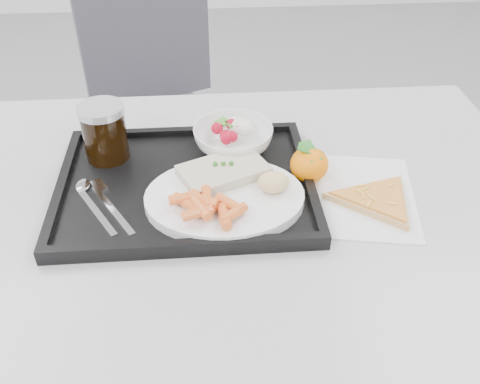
{
  "coord_description": "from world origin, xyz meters",
  "views": [
    {
      "loc": [
        -0.01,
        -0.43,
        1.33
      ],
      "look_at": [
        0.05,
        0.29,
        0.77
      ],
      "focal_mm": 40.0,
      "sensor_mm": 36.0,
      "label": 1
    }
  ],
  "objects_px": {
    "tray": "(186,185)",
    "tangerine": "(309,165)",
    "pizza_slice": "(377,199)",
    "salad_bowl": "(233,139)",
    "chair": "(149,96)",
    "dinner_plate": "(225,198)",
    "cola_glass": "(104,131)",
    "table": "(215,229)"
  },
  "relations": [
    {
      "from": "table",
      "to": "pizza_slice",
      "type": "height_order",
      "value": "pizza_slice"
    },
    {
      "from": "salad_bowl",
      "to": "cola_glass",
      "type": "relative_size",
      "value": 1.41
    },
    {
      "from": "dinner_plate",
      "to": "tangerine",
      "type": "height_order",
      "value": "tangerine"
    },
    {
      "from": "cola_glass",
      "to": "tangerine",
      "type": "xyz_separation_m",
      "value": [
        0.37,
        -0.09,
        -0.04
      ]
    },
    {
      "from": "chair",
      "to": "cola_glass",
      "type": "height_order",
      "value": "chair"
    },
    {
      "from": "tray",
      "to": "salad_bowl",
      "type": "xyz_separation_m",
      "value": [
        0.09,
        0.1,
        0.03
      ]
    },
    {
      "from": "table",
      "to": "tangerine",
      "type": "bearing_deg",
      "value": 14.56
    },
    {
      "from": "salad_bowl",
      "to": "tangerine",
      "type": "distance_m",
      "value": 0.16
    },
    {
      "from": "chair",
      "to": "tray",
      "type": "xyz_separation_m",
      "value": [
        0.13,
        -0.78,
        0.22
      ]
    },
    {
      "from": "cola_glass",
      "to": "tangerine",
      "type": "relative_size",
      "value": 1.43
    },
    {
      "from": "chair",
      "to": "cola_glass",
      "type": "distance_m",
      "value": 0.74
    },
    {
      "from": "tangerine",
      "to": "cola_glass",
      "type": "bearing_deg",
      "value": 167.03
    },
    {
      "from": "chair",
      "to": "tray",
      "type": "height_order",
      "value": "chair"
    },
    {
      "from": "chair",
      "to": "dinner_plate",
      "type": "bearing_deg",
      "value": -76.62
    },
    {
      "from": "table",
      "to": "salad_bowl",
      "type": "bearing_deg",
      "value": 72.68
    },
    {
      "from": "chair",
      "to": "dinner_plate",
      "type": "xyz_separation_m",
      "value": [
        0.2,
        -0.84,
        0.24
      ]
    },
    {
      "from": "salad_bowl",
      "to": "cola_glass",
      "type": "height_order",
      "value": "cola_glass"
    },
    {
      "from": "salad_bowl",
      "to": "pizza_slice",
      "type": "height_order",
      "value": "salad_bowl"
    },
    {
      "from": "table",
      "to": "cola_glass",
      "type": "height_order",
      "value": "cola_glass"
    },
    {
      "from": "tray",
      "to": "tangerine",
      "type": "bearing_deg",
      "value": 2.51
    },
    {
      "from": "salad_bowl",
      "to": "cola_glass",
      "type": "xyz_separation_m",
      "value": [
        -0.24,
        -0.01,
        0.03
      ]
    },
    {
      "from": "tray",
      "to": "cola_glass",
      "type": "height_order",
      "value": "cola_glass"
    },
    {
      "from": "table",
      "to": "salad_bowl",
      "type": "relative_size",
      "value": 7.89
    },
    {
      "from": "salad_bowl",
      "to": "tangerine",
      "type": "height_order",
      "value": "tangerine"
    },
    {
      "from": "chair",
      "to": "salad_bowl",
      "type": "xyz_separation_m",
      "value": [
        0.22,
        -0.67,
        0.25
      ]
    },
    {
      "from": "table",
      "to": "salad_bowl",
      "type": "height_order",
      "value": "salad_bowl"
    },
    {
      "from": "tangerine",
      "to": "pizza_slice",
      "type": "relative_size",
      "value": 0.34
    },
    {
      "from": "chair",
      "to": "cola_glass",
      "type": "bearing_deg",
      "value": -91.12
    },
    {
      "from": "chair",
      "to": "tray",
      "type": "bearing_deg",
      "value": -80.27
    },
    {
      "from": "chair",
      "to": "salad_bowl",
      "type": "distance_m",
      "value": 0.75
    },
    {
      "from": "cola_glass",
      "to": "pizza_slice",
      "type": "height_order",
      "value": "cola_glass"
    },
    {
      "from": "table",
      "to": "pizza_slice",
      "type": "distance_m",
      "value": 0.29
    },
    {
      "from": "dinner_plate",
      "to": "salad_bowl",
      "type": "relative_size",
      "value": 1.78
    },
    {
      "from": "table",
      "to": "chair",
      "type": "xyz_separation_m",
      "value": [
        -0.18,
        0.81,
        -0.15
      ]
    },
    {
      "from": "dinner_plate",
      "to": "pizza_slice",
      "type": "height_order",
      "value": "dinner_plate"
    },
    {
      "from": "chair",
      "to": "cola_glass",
      "type": "relative_size",
      "value": 8.61
    },
    {
      "from": "pizza_slice",
      "to": "dinner_plate",
      "type": "bearing_deg",
      "value": 178.47
    },
    {
      "from": "chair",
      "to": "tangerine",
      "type": "relative_size",
      "value": 12.3
    },
    {
      "from": "chair",
      "to": "cola_glass",
      "type": "xyz_separation_m",
      "value": [
        -0.01,
        -0.68,
        0.28
      ]
    },
    {
      "from": "dinner_plate",
      "to": "pizza_slice",
      "type": "distance_m",
      "value": 0.26
    },
    {
      "from": "chair",
      "to": "salad_bowl",
      "type": "height_order",
      "value": "chair"
    },
    {
      "from": "cola_glass",
      "to": "tangerine",
      "type": "height_order",
      "value": "cola_glass"
    }
  ]
}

